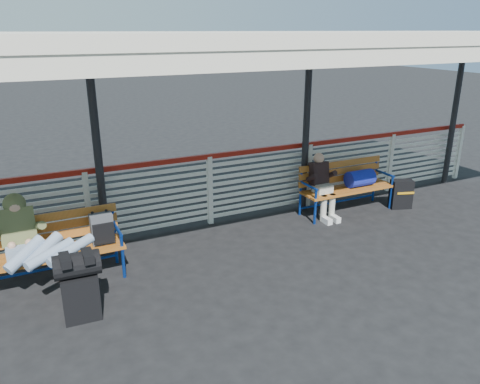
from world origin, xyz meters
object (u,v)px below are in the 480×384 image
bench_right (351,181)px  suitcase_side (401,194)px  traveler_man (39,246)px  luggage_stack (79,284)px  companion_person (322,185)px  bench_left (63,240)px

bench_right → suitcase_side: bearing=-18.4°
traveler_man → suitcase_side: bearing=3.8°
luggage_stack → traveler_man: 0.81m
suitcase_side → luggage_stack: bearing=-151.2°
traveler_man → companion_person: bearing=8.7°
luggage_stack → suitcase_side: 6.03m
bench_left → bench_right: bearing=4.3°
bench_left → traveler_man: bearing=-130.7°
luggage_stack → traveler_man: size_ratio=0.52×
traveler_man → companion_person: 4.73m
luggage_stack → bench_left: 1.05m
bench_left → companion_person: (4.37, 0.36, 0.02)m
luggage_stack → companion_person: 4.55m
companion_person → luggage_stack: bearing=-162.1°
bench_right → bench_left: bearing=-175.7°
luggage_stack → companion_person: (4.33, 1.40, 0.14)m
traveler_man → suitcase_side: traveler_man is taller
bench_right → companion_person: size_ratio=1.57×
suitcase_side → traveler_man: bearing=-157.9°
bench_left → suitcase_side: 5.98m
luggage_stack → companion_person: bearing=20.9°
luggage_stack → bench_left: size_ratio=0.47×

